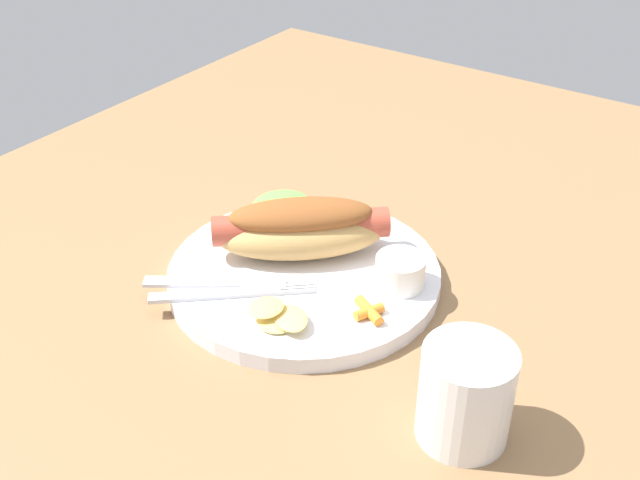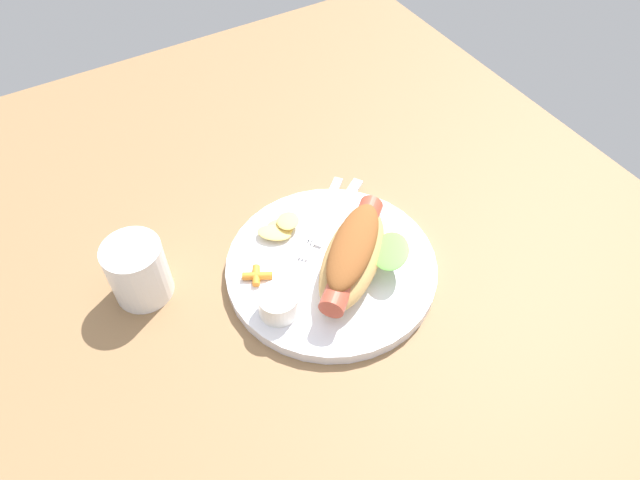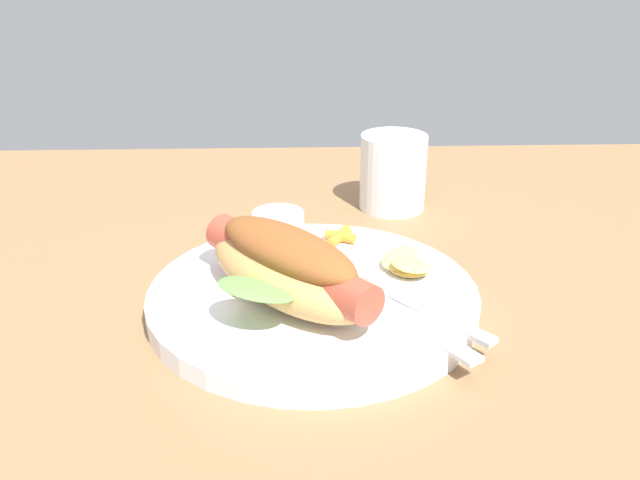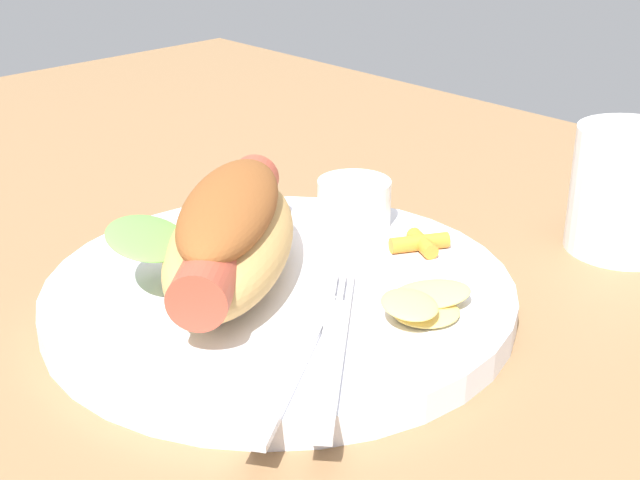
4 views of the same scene
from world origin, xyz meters
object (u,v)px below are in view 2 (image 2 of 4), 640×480
Objects in this scene: plate at (331,267)px; carrot_garnish at (257,276)px; hot_dog at (353,254)px; fork at (322,215)px; chips_pile at (280,228)px; drinking_cup at (138,271)px; sauce_ramekin at (278,304)px; knife at (338,211)px.

carrot_garnish reaches higher than plate.
fork is at bearing -139.10° from hot_dog.
hot_dog is 9.85cm from fork.
plate is 8.51cm from chips_pile.
drinking_cup reaches higher than fork.
drinking_cup reaches higher than chips_pile.
fork is at bearing -49.36° from sauce_ramekin.
plate is 1.97× the size of knife.
knife is at bearing -152.42° from hot_dog.
chips_pile is at bearing 20.52° from plate.
plate is at bearing 26.10° from fork.
knife is at bearing -73.36° from carrot_garnish.
hot_dog is 1.26× the size of knife.
drinking_cup is (2.15, 26.29, 2.19)cm from knife.
plate is 8.08cm from fork.
chips_pile is at bearing -105.29° from hot_dog.
sauce_ramekin reaches higher than plate.
fork is at bearing -46.93° from knife.
knife is at bearing -55.38° from sauce_ramekin.
sauce_ramekin is 15.79cm from fork.
hot_dog is 11.85cm from carrot_garnish.
drinking_cup is (10.99, 22.78, -0.51)cm from hot_dog.
sauce_ramekin is 0.35× the size of knife.
sauce_ramekin is 0.67× the size of chips_pile.
sauce_ramekin is 0.38× the size of fork.
drinking_cup is at bearing 66.82° from plate.
plate is 9.35cm from carrot_garnish.
sauce_ramekin is at bearing 151.26° from chips_pile.
drinking_cup reaches higher than knife.
hot_dog is at bearing -154.48° from chips_pile.
carrot_garnish is (2.63, 8.88, 1.27)cm from plate.
plate is 1.57× the size of hot_dog.
sauce_ramekin reaches higher than chips_pile.
knife is at bearing -96.93° from chips_pile.
chips_pile reaches higher than carrot_garnish.
plate is at bearing 19.46° from knife.
drinking_cup is (1.62, 24.15, 2.17)cm from fork.
plate is at bearing -159.48° from chips_pile.
fork is at bearing -22.95° from plate.
hot_dog is 9.89cm from knife.
carrot_garnish is at bearing 73.51° from plate.
hot_dog is 25.30cm from drinking_cup.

